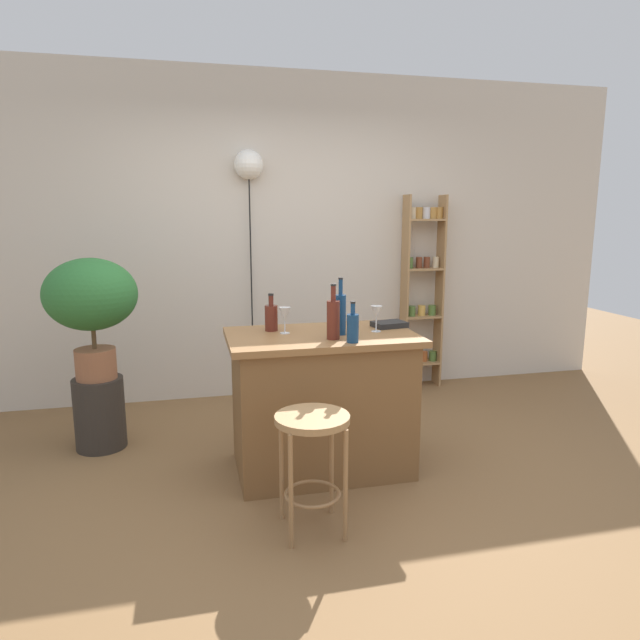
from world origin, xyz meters
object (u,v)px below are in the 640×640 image
Objects in this scene: bar_stool at (312,443)px; wine_glass_center at (285,315)px; bottle_wine_red at (333,318)px; spice_shelf at (422,288)px; pendant_globe_light at (249,167)px; bottle_olive_oil at (271,317)px; bottle_vinegar at (353,327)px; plant_stool at (100,413)px; potted_plant at (91,300)px; cookbook at (389,324)px; wine_glass_left at (376,313)px; bottle_spirits_clear at (340,313)px.

wine_glass_center is at bearing 90.33° from bar_stool.
bar_stool is at bearing -114.78° from bottle_wine_red.
pendant_globe_light reaches higher than spice_shelf.
wine_glass_center is (0.07, -0.10, 0.03)m from bottle_olive_oil.
bottle_olive_oil is at bearing 133.38° from bottle_vinegar.
plant_stool is 0.60× the size of potted_plant.
wine_glass_center reaches higher than cookbook.
spice_shelf reaches higher than wine_glass_left.
bottle_olive_oil is (1.14, -0.50, 0.72)m from plant_stool.
bottle_vinegar is at bearing 51.87° from bar_stool.
potted_plant is 1.80m from bottle_vinegar.
pendant_globe_light reaches higher than potted_plant.
bar_stool is 1.02m from wine_glass_left.
bottle_vinegar is 1.01× the size of bottle_olive_oil.
pendant_globe_light reaches higher than bar_stool.
bottle_olive_oil reaches higher than cookbook.
bar_stool is 0.90m from bottle_spirits_clear.
bottle_spirits_clear is at bearing -77.10° from pendant_globe_light.
bar_stool is 2.70m from pendant_globe_light.
bottle_olive_oil is at bearing 164.29° from wine_glass_left.
bottle_spirits_clear is at bearing 93.02° from bottle_vinegar.
potted_plant reaches higher than bottle_wine_red.
potted_plant is at bearing 148.88° from bottle_vinegar.
bottle_wine_red is (0.25, 0.53, 0.53)m from bar_stool.
bottle_wine_red is at bearing -29.51° from plant_stool.
wine_glass_center is at bearing -26.48° from potted_plant.
bottle_spirits_clear is 0.42m from cookbook.
bottle_wine_red is at bearing -127.92° from spice_shelf.
cookbook is (0.13, 0.12, -0.10)m from wine_glass_left.
bottle_olive_oil is (-1.61, -1.33, 0.04)m from spice_shelf.
bottle_olive_oil reaches higher than wine_glass_left.
potted_plant is 3.48× the size of bottle_olive_oil.
pendant_globe_light is at bearing 101.72° from bottle_vinegar.
wine_glass_left is at bearing -122.77° from spice_shelf.
bar_stool is 1.89× the size of bottle_wine_red.
potted_plant is 1.90m from wine_glass_left.
bottle_olive_oil is at bearing 94.91° from bar_stool.
bottle_spirits_clear is 2.14× the size of wine_glass_left.
bar_stool is at bearing -140.22° from cookbook.
bottle_vinegar is at bearing -78.28° from pendant_globe_light.
potted_plant is at bearing -163.19° from spice_shelf.
bottle_olive_oil is (-0.39, 0.21, -0.04)m from bottle_spirits_clear.
bottle_wine_red is at bearing -41.76° from wine_glass_center.
wine_glass_left is at bearing 6.92° from bottle_spirits_clear.
plant_stool is 0.79m from potted_plant.
bottle_wine_red is (-0.08, -0.11, -0.01)m from bottle_spirits_clear.
spice_shelf is (1.53, 2.19, 0.46)m from bar_stool.
wine_glass_center is (-0.57, 0.08, 0.00)m from wine_glass_left.
bottle_vinegar is 0.34m from wine_glass_left.
bar_stool is 0.35× the size of spice_shelf.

